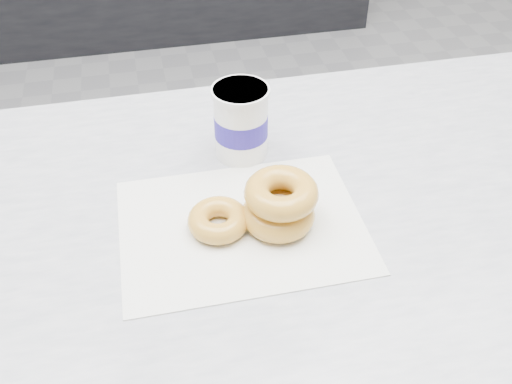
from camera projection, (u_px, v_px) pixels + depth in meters
ground at (209, 296)px, 1.84m from camera, size 5.00×5.00×0.00m
wax_paper at (242, 225)px, 0.80m from camera, size 0.34×0.26×0.00m
donut_single at (218, 220)px, 0.79m from camera, size 0.09×0.09×0.03m
donut_stack at (280, 204)px, 0.78m from camera, size 0.14×0.14×0.07m
coffee_cup at (241, 122)px, 0.89m from camera, size 0.09×0.09×0.12m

